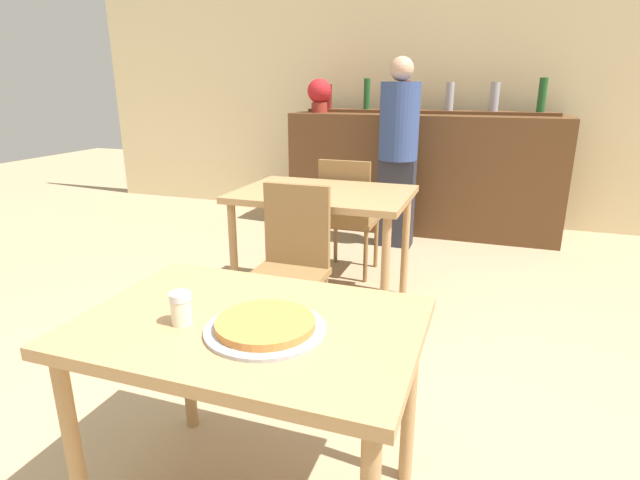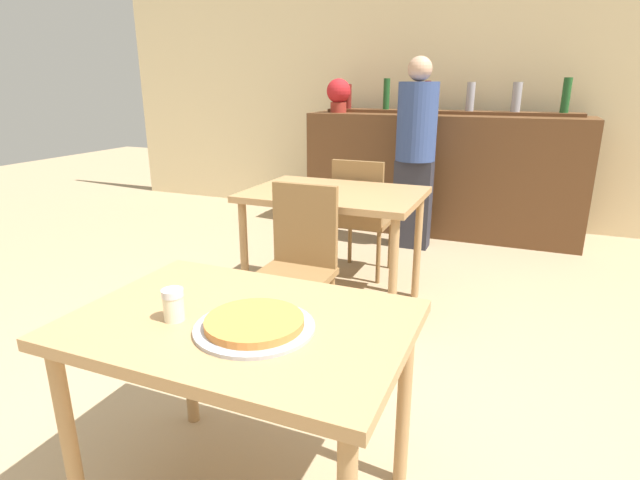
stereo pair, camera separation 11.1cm
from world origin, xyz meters
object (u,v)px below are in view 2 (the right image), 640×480
object	(u,v)px
person_standing	(416,148)
chair_far_side_front	(298,258)
cheese_shaker	(173,305)
potted_plant	(339,94)
chair_far_side_back	(361,212)
pizza_tray	(254,324)

from	to	relation	value
person_standing	chair_far_side_front	bearing A→B (deg)	-95.62
cheese_shaker	potted_plant	size ratio (longest dim) A/B	0.31
chair_far_side_back	potted_plant	bearing A→B (deg)	-63.07
chair_far_side_back	pizza_tray	size ratio (longest dim) A/B	2.50
chair_far_side_back	chair_far_side_front	bearing A→B (deg)	90.00
pizza_tray	person_standing	distance (m)	3.18
cheese_shaker	person_standing	size ratio (longest dim) A/B	0.06
chair_far_side_front	person_standing	distance (m)	2.04
potted_plant	cheese_shaker	bearing A→B (deg)	-76.91
chair_far_side_front	cheese_shaker	xyz separation A→B (m)	(0.15, -1.21, 0.26)
cheese_shaker	potted_plant	bearing A→B (deg)	103.09
chair_far_side_back	potted_plant	world-z (taller)	potted_plant
potted_plant	chair_far_side_front	bearing A→B (deg)	-74.11
pizza_tray	cheese_shaker	distance (m)	0.26
chair_far_side_front	chair_far_side_back	world-z (taller)	same
chair_far_side_front	pizza_tray	world-z (taller)	chair_far_side_front
cheese_shaker	person_standing	distance (m)	3.21
chair_far_side_front	chair_far_side_back	size ratio (longest dim) A/B	1.00
person_standing	potted_plant	bearing A→B (deg)	149.88
chair_far_side_back	pizza_tray	xyz separation A→B (m)	(0.41, -2.28, 0.23)
pizza_tray	person_standing	bearing A→B (deg)	93.87
chair_far_side_back	potted_plant	distance (m)	1.78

